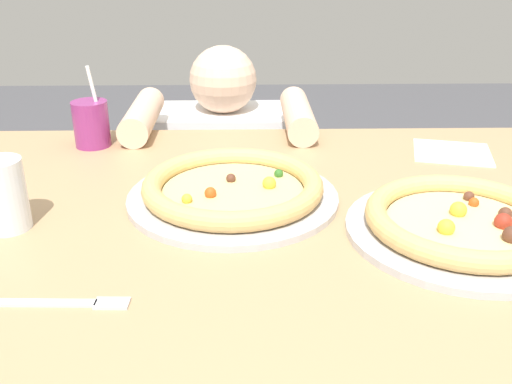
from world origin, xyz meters
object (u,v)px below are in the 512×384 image
Objects in this scene: pizza_far at (233,189)px; drink_cup_colored at (91,124)px; water_cup_clear at (3,193)px; fork at (59,303)px; pizza_near at (462,223)px; diner_seated at (226,217)px.

pizza_far is 2.08× the size of drink_cup_colored.
fork is (0.14, -0.21, -0.06)m from water_cup_clear.
pizza_near is at bearing 16.78° from fork.
diner_seated is at bearing 50.06° from drink_cup_colored.
water_cup_clear is at bearing -164.90° from pizza_far.
pizza_far is 1.84× the size of fork.
pizza_near is at bearing -32.62° from drink_cup_colored.
drink_cup_colored reaches higher than diner_seated.
fork is at bearing -100.88° from diner_seated.
water_cup_clear is 0.26m from fork.
pizza_near is at bearing -20.66° from pizza_far.
diner_seated is (0.32, 0.73, -0.41)m from water_cup_clear.
pizza_far is at bearing -43.20° from drink_cup_colored.
water_cup_clear is at bearing 176.89° from pizza_near.
pizza_far is at bearing 54.93° from fork.
diner_seated is (-0.40, 0.77, -0.37)m from pizza_near.
diner_seated is (0.18, 0.94, -0.35)m from fork.
water_cup_clear reaches higher than pizza_near.
drink_cup_colored reaches higher than water_cup_clear.
fork is at bearing -125.07° from pizza_far.
pizza_near and pizza_far have the same top height.
pizza_near is 0.80m from drink_cup_colored.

